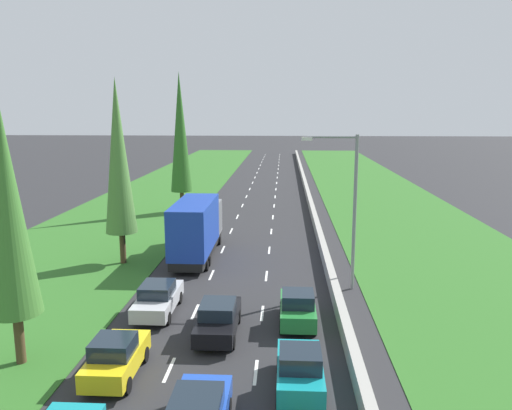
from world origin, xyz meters
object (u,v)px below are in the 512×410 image
object	(u,v)px
yellow_hatchback_left_lane	(116,357)
poplar_tree_second	(118,157)
teal_hatchback_right_lane	(300,369)
poplar_tree_nearest	(8,211)
silver_sedan_left_lane	(158,298)
poplar_tree_third	(180,133)
street_light_mast	(349,201)
blue_box_truck_left_lane	(197,227)
black_sedan_centre_lane	(218,319)
green_hatchback_right_lane	(298,308)

from	to	relation	value
yellow_hatchback_left_lane	poplar_tree_second	distance (m)	16.78
teal_hatchback_right_lane	poplar_tree_nearest	xyz separation A→B (m)	(-11.44, 1.43, 5.61)
silver_sedan_left_lane	yellow_hatchback_left_lane	bearing A→B (deg)	-90.64
yellow_hatchback_left_lane	poplar_tree_nearest	size ratio (longest dim) A/B	0.36
silver_sedan_left_lane	poplar_tree_third	world-z (taller)	poplar_tree_third
teal_hatchback_right_lane	poplar_tree_second	world-z (taller)	poplar_tree_second
silver_sedan_left_lane	street_light_mast	xyz separation A→B (m)	(10.11, 4.25, 4.42)
poplar_tree_nearest	poplar_tree_second	distance (m)	13.99
blue_box_truck_left_lane	black_sedan_centre_lane	bearing A→B (deg)	-76.04
poplar_tree_nearest	green_hatchback_right_lane	bearing A→B (deg)	21.53
teal_hatchback_right_lane	poplar_tree_nearest	distance (m)	12.82
blue_box_truck_left_lane	poplar_tree_third	distance (m)	17.67
black_sedan_centre_lane	street_light_mast	xyz separation A→B (m)	(6.69, 6.65, 4.42)
yellow_hatchback_left_lane	blue_box_truck_left_lane	distance (m)	16.64
poplar_tree_second	poplar_tree_third	size ratio (longest dim) A/B	0.88
teal_hatchback_right_lane	green_hatchback_right_lane	world-z (taller)	same
poplar_tree_nearest	poplar_tree_third	distance (m)	31.83
green_hatchback_right_lane	poplar_tree_third	bearing A→B (deg)	112.29
teal_hatchback_right_lane	silver_sedan_left_lane	xyz separation A→B (m)	(-7.06, 6.93, -0.02)
blue_box_truck_left_lane	poplar_tree_nearest	size ratio (longest dim) A/B	0.87
poplar_tree_second	street_light_mast	world-z (taller)	poplar_tree_second
teal_hatchback_right_lane	poplar_tree_third	xyz separation A→B (m)	(-11.10, 33.21, 7.28)
black_sedan_centre_lane	poplar_tree_second	world-z (taller)	poplar_tree_second
street_light_mast	green_hatchback_right_lane	bearing A→B (deg)	-119.77
poplar_tree_third	poplar_tree_nearest	bearing A→B (deg)	-90.63
poplar_tree_second	street_light_mast	xyz separation A→B (m)	(14.64, -4.22, -2.06)
poplar_tree_third	black_sedan_centre_lane	bearing A→B (deg)	-75.43
poplar_tree_second	black_sedan_centre_lane	bearing A→B (deg)	-53.79
yellow_hatchback_left_lane	street_light_mast	size ratio (longest dim) A/B	0.43
poplar_tree_nearest	poplar_tree_third	bearing A→B (deg)	89.37
poplar_tree_second	poplar_tree_third	bearing A→B (deg)	88.40
poplar_tree_second	blue_box_truck_left_lane	bearing A→B (deg)	19.88
yellow_hatchback_left_lane	silver_sedan_left_lane	world-z (taller)	yellow_hatchback_left_lane
teal_hatchback_right_lane	poplar_tree_second	distance (m)	20.32
yellow_hatchback_left_lane	poplar_tree_third	size ratio (longest dim) A/B	0.28
blue_box_truck_left_lane	poplar_tree_second	bearing A→B (deg)	-160.12
green_hatchback_right_lane	yellow_hatchback_left_lane	bearing A→B (deg)	-143.09
street_light_mast	poplar_tree_nearest	bearing A→B (deg)	-146.07
silver_sedan_left_lane	poplar_tree_nearest	bearing A→B (deg)	-128.53
teal_hatchback_right_lane	street_light_mast	xyz separation A→B (m)	(3.05, 11.18, 4.40)
teal_hatchback_right_lane	poplar_tree_third	distance (m)	35.77
yellow_hatchback_left_lane	silver_sedan_left_lane	distance (m)	6.37
yellow_hatchback_left_lane	poplar_tree_second	size ratio (longest dim) A/B	0.31
teal_hatchback_right_lane	black_sedan_centre_lane	size ratio (longest dim) A/B	0.87
silver_sedan_left_lane	poplar_tree_second	world-z (taller)	poplar_tree_second
yellow_hatchback_left_lane	silver_sedan_left_lane	xyz separation A→B (m)	(0.07, 6.37, -0.02)
black_sedan_centre_lane	poplar_tree_third	world-z (taller)	poplar_tree_third
green_hatchback_right_lane	poplar_tree_nearest	xyz separation A→B (m)	(-11.52, -4.54, 5.61)
poplar_tree_nearest	blue_box_truck_left_lane	bearing A→B (deg)	73.44
poplar_tree_second	yellow_hatchback_left_lane	bearing A→B (deg)	-73.27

